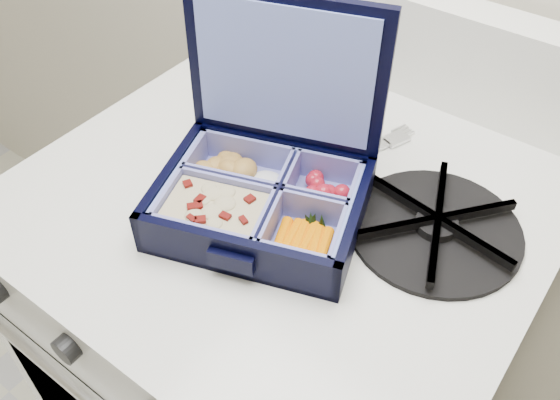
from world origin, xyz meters
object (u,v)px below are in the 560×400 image
Objects in this scene: fork at (337,164)px; stove at (291,372)px; bento_box at (261,202)px; burner_grate at (437,223)px.

stove is at bearing -91.56° from fork.
bento_box is 1.16× the size of burner_grate.
fork is (0.02, 0.12, -0.02)m from bento_box.
stove is at bearing 74.14° from bento_box.
bento_box reaches higher than burner_grate.
stove is 4.69× the size of burner_grate.
bento_box reaches higher than fork.
burner_grate is (0.16, 0.10, -0.01)m from bento_box.
burner_grate is (0.16, 0.03, 0.44)m from stove.
burner_grate reaches higher than stove.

